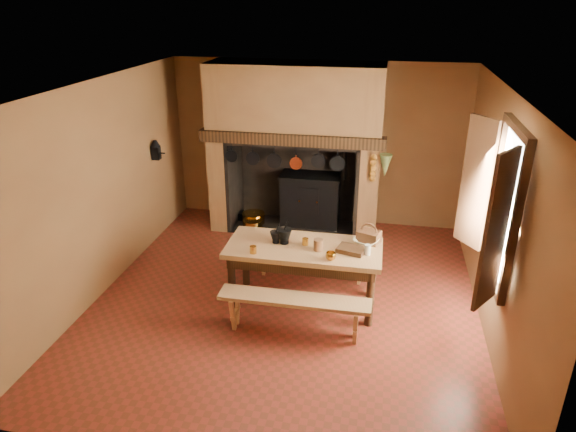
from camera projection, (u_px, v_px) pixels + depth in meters
The scene contains 28 objects.
floor at pixel (286, 298), 6.92m from camera, with size 5.50×5.50×0.00m, color maroon.
ceiling at pixel (286, 87), 5.81m from camera, with size 5.50×5.50×0.00m, color silver.
back_wall at pixel (317, 144), 8.84m from camera, with size 5.00×0.02×2.80m, color olive.
wall_left at pixel (102, 189), 6.80m from camera, with size 0.02×5.50×2.80m, color olive.
wall_right at pixel (498, 217), 5.93m from camera, with size 0.02×5.50×2.80m, color olive.
wall_front at pixel (216, 335), 3.89m from camera, with size 5.00×0.02×2.80m, color olive.
chimney_breast at pixel (296, 125), 8.33m from camera, with size 2.95×0.96×2.80m.
iron_range at pixel (311, 199), 8.94m from camera, with size 1.12×0.55×1.60m.
hearth_pans at pixel (252, 220), 9.07m from camera, with size 0.51×0.62×0.20m.
hanging_pans at pixel (287, 161), 8.07m from camera, with size 1.92×0.29×0.27m.
onion_string at pixel (373, 168), 7.83m from camera, with size 0.12×0.10×0.46m, color #9E661D, non-canonical shape.
herb_bunch at pixel (385, 166), 7.78m from camera, with size 0.20×0.20×0.35m, color #56642F.
window at pixel (494, 205), 5.47m from camera, with size 0.39×1.75×1.76m.
wall_coffee_mill at pixel (156, 149), 8.14m from camera, with size 0.23×0.16×0.31m.
work_table at pixel (304, 255), 6.53m from camera, with size 1.96×0.87×0.85m.
bench_front at pixel (294, 307), 6.06m from camera, with size 1.80×0.32×0.51m.
bench_back at pixel (311, 255), 7.29m from camera, with size 1.70×0.30×0.48m.
mortar_large at pixel (284, 235), 6.51m from camera, with size 0.19×0.19×0.33m.
mortar_small at pixel (276, 237), 6.53m from camera, with size 0.15×0.15×0.26m.
coffee_grinder at pixel (284, 234), 6.64m from camera, with size 0.17×0.15×0.18m.
brass_mug_a at pixel (253, 250), 6.28m from camera, with size 0.08×0.08×0.09m, color #BA832B.
brass_mug_b at pixel (305, 242), 6.49m from camera, with size 0.08×0.08×0.09m, color #BA832B.
mixing_bowl at pixel (366, 241), 6.52m from camera, with size 0.31×0.31×0.08m, color beige.
stoneware_crock at pixel (318, 245), 6.34m from camera, with size 0.12×0.12×0.15m, color brown.
glass_jar at pixel (368, 250), 6.24m from camera, with size 0.08×0.08×0.13m, color beige.
wicker_basket at pixel (369, 236), 6.55m from camera, with size 0.33×0.28×0.27m.
wooden_tray at pixel (351, 250), 6.32m from camera, with size 0.33×0.24×0.06m, color #341B10.
brass_cup at pixel (331, 256), 6.12m from camera, with size 0.12×0.12×0.10m, color #BA832B.
Camera 1 is at (1.15, -5.79, 3.78)m, focal length 32.00 mm.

